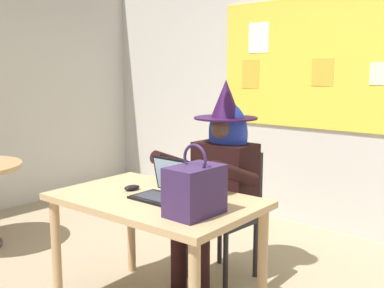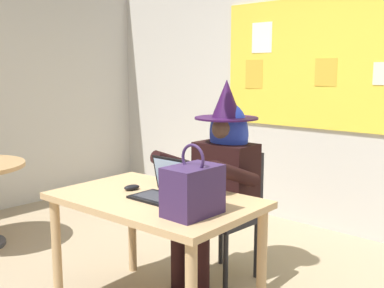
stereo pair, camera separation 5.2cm
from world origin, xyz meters
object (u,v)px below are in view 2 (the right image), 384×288
(chair_at_desk, at_px, (231,206))
(handbag, at_px, (193,190))
(desk_main, at_px, (155,213))
(computer_mouse, at_px, (132,187))
(laptop, at_px, (163,189))
(person_costumed, at_px, (220,170))

(chair_at_desk, bearing_deg, handbag, 27.48)
(desk_main, relative_size, computer_mouse, 12.18)
(desk_main, bearing_deg, laptop, 40.01)
(person_costumed, height_order, computer_mouse, person_costumed)
(person_costumed, height_order, laptop, person_costumed)
(person_costumed, distance_m, computer_mouse, 0.65)
(desk_main, xyz_separation_m, person_costumed, (0.00, 0.62, 0.16))
(computer_mouse, relative_size, handbag, 0.28)
(laptop, bearing_deg, chair_at_desk, 91.49)
(computer_mouse, height_order, handbag, handbag)
(person_costumed, xyz_separation_m, computer_mouse, (-0.22, -0.61, -0.04))
(chair_at_desk, height_order, laptop, laptop)
(desk_main, relative_size, laptop, 4.20)
(person_costumed, distance_m, laptop, 0.59)
(chair_at_desk, xyz_separation_m, computer_mouse, (-0.23, -0.73, 0.24))
(desk_main, height_order, person_costumed, person_costumed)
(desk_main, distance_m, person_costumed, 0.64)
(desk_main, xyz_separation_m, handbag, (0.40, -0.10, 0.23))
(chair_at_desk, distance_m, laptop, 0.76)
(person_costumed, bearing_deg, handbag, 28.44)
(person_costumed, relative_size, laptop, 4.73)
(laptop, bearing_deg, handbag, -21.44)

